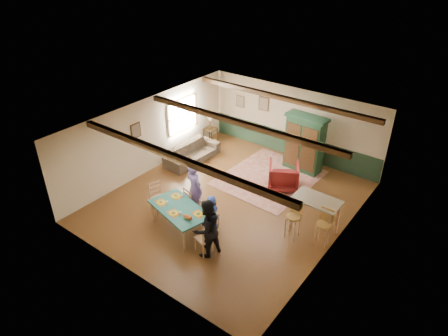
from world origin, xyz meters
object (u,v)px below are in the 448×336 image
Objects in this scene: armchair at (283,176)px; bar_stool_left at (293,221)px; dining_chair_end_right at (204,237)px; person_man at (195,189)px; armoire at (304,144)px; dining_chair_far_right at (209,213)px; counter_table at (315,215)px; person_woman at (206,229)px; end_table at (210,135)px; dining_chair_end_left at (159,198)px; table_lamp at (210,122)px; cat at (188,217)px; person_child at (211,211)px; bar_stool_right at (323,229)px; dining_table at (180,219)px; sofa at (192,153)px; dining_chair_far_left at (193,201)px.

armchair is 0.90× the size of bar_stool_left.
person_man reaches higher than dining_chair_end_right.
armoire reaches higher than bar_stool_left.
counter_table is at bearing -132.21° from dining_chair_far_right.
person_woman is at bearing -128.14° from bar_stool_left.
person_man is 3.03× the size of end_table.
bar_stool_left reaches higher than dining_chair_far_right.
dining_chair_end_left is 5.10m from table_lamp.
cat is at bearing 100.37° from dining_chair_far_right.
bar_stool_left is (5.64, -3.38, -0.29)m from table_lamp.
bar_stool_right is at bearing -144.43° from person_child.
armchair is at bearing -17.13° from end_table.
bar_stool_right is (2.96, 1.24, 0.08)m from dining_chair_far_right.
person_woman reaches higher than counter_table.
armchair is 0.76× the size of counter_table.
dining_table is 5.85m from table_lamp.
dining_chair_end_left is (-1.71, -0.33, 0.00)m from dining_chair_far_right.
table_lamp is (-0.48, 1.70, 0.51)m from sofa.
end_table is (-2.73, 4.16, -0.59)m from person_man.
bar_stool_left is (3.85, 1.38, 0.07)m from dining_chair_end_left.
sofa is (-3.04, 2.66, -0.18)m from person_child.
bar_stool_left is at bearing -141.12° from person_child.
bar_stool_left is (2.14, 1.06, 0.07)m from dining_chair_far_right.
dining_table reaches higher than sofa.
dining_chair_far_left is 5.03m from end_table.
armchair is at bearing 94.15° from cat.
person_man is (0.94, 0.60, 0.39)m from dining_chair_end_left.
person_man reaches higher than cat.
dining_chair_end_left is 0.55× the size of person_man.
person_man is at bearing -156.97° from counter_table.
armoire is (0.60, 4.64, 0.56)m from dining_chair_far_right.
person_woman is 3.16× the size of table_lamp.
person_child is at bearing -93.50° from armoire.
armoire is 2.10× the size of armchair.
counter_table is (6.00, -2.77, 0.25)m from end_table.
armchair is 2.38m from counter_table.
dining_chair_end_left reaches higher than sofa.
sofa is 4.32× the size of table_lamp.
table_lamp is at bearing 137.18° from cat.
dining_chair_end_right is 0.46× the size of armoire.
person_child is (0.81, -0.12, 0.03)m from dining_chair_far_left.
dining_chair_far_left is 3.29m from armchair.
armchair is at bearing -17.13° from table_lamp.
person_man is at bearing -5.71° from dining_chair_far_right.
cat is (-0.06, -0.85, 0.37)m from dining_chair_far_right.
dining_chair_far_left is 1.00× the size of dining_chair_end_right.
bar_stool_right is at bearing 147.31° from person_woman.
sofa is at bearing -34.65° from dining_chair_far_left.
person_child is at bearing -90.00° from dining_chair_far_right.
person_child reaches higher than end_table.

